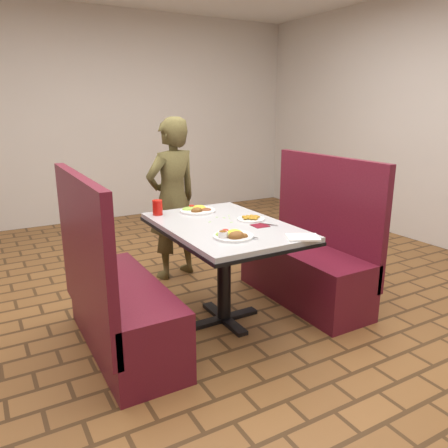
# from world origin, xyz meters

# --- Properties ---
(room) EXTENTS (7.00, 7.04, 2.82)m
(room) POSITION_xyz_m (0.00, 0.00, 1.91)
(room) COLOR brown
(room) RESTS_ON ground
(dining_table) EXTENTS (0.81, 1.21, 0.75)m
(dining_table) POSITION_xyz_m (0.00, 0.00, 0.65)
(dining_table) COLOR #B9BBBE
(dining_table) RESTS_ON ground
(booth_bench_left) EXTENTS (0.47, 1.20, 1.17)m
(booth_bench_left) POSITION_xyz_m (-0.80, 0.00, 0.33)
(booth_bench_left) COLOR maroon
(booth_bench_left) RESTS_ON ground
(booth_bench_right) EXTENTS (0.47, 1.20, 1.17)m
(booth_bench_right) POSITION_xyz_m (0.80, 0.00, 0.33)
(booth_bench_right) COLOR maroon
(booth_bench_right) RESTS_ON ground
(diner_person) EXTENTS (0.60, 0.47, 1.47)m
(diner_person) POSITION_xyz_m (0.05, 1.02, 0.73)
(diner_person) COLOR brown
(diner_person) RESTS_ON ground
(near_dinner_plate) EXTENTS (0.26, 0.26, 0.08)m
(near_dinner_plate) POSITION_xyz_m (-0.11, -0.31, 0.78)
(near_dinner_plate) COLOR white
(near_dinner_plate) RESTS_ON dining_table
(far_dinner_plate) EXTENTS (0.28, 0.28, 0.07)m
(far_dinner_plate) POSITION_xyz_m (0.00, 0.43, 0.78)
(far_dinner_plate) COLOR white
(far_dinner_plate) RESTS_ON dining_table
(plantain_plate) EXTENTS (0.20, 0.20, 0.03)m
(plantain_plate) POSITION_xyz_m (0.23, -0.00, 0.76)
(plantain_plate) COLOR white
(plantain_plate) RESTS_ON dining_table
(maroon_napkin) EXTENTS (0.11, 0.11, 0.00)m
(maroon_napkin) POSITION_xyz_m (0.19, -0.17, 0.75)
(maroon_napkin) COLOR maroon
(maroon_napkin) RESTS_ON dining_table
(spoon_utensil) EXTENTS (0.08, 0.13, 0.00)m
(spoon_utensil) POSITION_xyz_m (0.26, -0.18, 0.76)
(spoon_utensil) COLOR silver
(spoon_utensil) RESTS_ON dining_table
(red_tumbler) EXTENTS (0.08, 0.08, 0.11)m
(red_tumbler) POSITION_xyz_m (-0.31, 0.48, 0.81)
(red_tumbler) COLOR red
(red_tumbler) RESTS_ON dining_table
(paper_napkin) EXTENTS (0.24, 0.22, 0.01)m
(paper_napkin) POSITION_xyz_m (0.26, -0.54, 0.76)
(paper_napkin) COLOR white
(paper_napkin) RESTS_ON dining_table
(knife_utensil) EXTENTS (0.07, 0.16, 0.00)m
(knife_utensil) POSITION_xyz_m (-0.03, -0.36, 0.76)
(knife_utensil) COLOR silver
(knife_utensil) RESTS_ON dining_table
(fork_utensil) EXTENTS (0.07, 0.15, 0.00)m
(fork_utensil) POSITION_xyz_m (-0.07, -0.35, 0.76)
(fork_utensil) COLOR silver
(fork_utensil) RESTS_ON dining_table
(lettuce_shreds) EXTENTS (0.28, 0.32, 0.00)m
(lettuce_shreds) POSITION_xyz_m (0.04, 0.06, 0.75)
(lettuce_shreds) COLOR #8FC950
(lettuce_shreds) RESTS_ON dining_table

